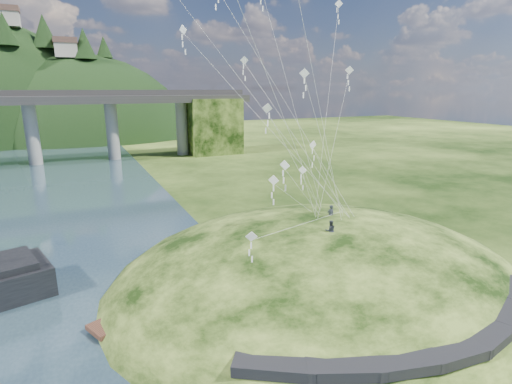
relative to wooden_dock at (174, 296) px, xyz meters
name	(u,v)px	position (x,y,z in m)	size (l,w,h in m)	color
ground	(240,314)	(3.75, -3.80, -0.40)	(320.00, 320.00, 0.00)	black
grass_hill	(320,296)	(11.75, -1.80, -1.90)	(36.00, 32.00, 13.00)	black
footpath	(434,337)	(11.21, -13.54, 1.69)	(22.29, 5.84, 0.83)	black
wooden_dock	(174,296)	(0.00, 0.00, 0.00)	(12.37, 6.84, 0.90)	#3B2118
kite_flyers	(331,214)	(12.11, -2.32, 5.39)	(3.11, 3.89, 1.74)	#272C34
kite_swarm	(267,79)	(8.07, 0.90, 15.60)	(17.21, 15.10, 18.91)	white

